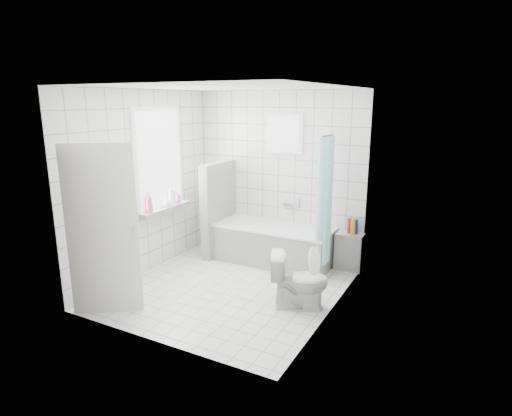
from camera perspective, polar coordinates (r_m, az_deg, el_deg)
The scene contains 19 objects.
ground at distance 5.86m, azimuth -3.45°, elevation -10.51°, with size 3.00×3.00×0.00m, color white.
ceiling at distance 5.33m, azimuth -3.88°, elevation 15.79°, with size 3.00×3.00×0.00m, color white.
wall_back at distance 6.75m, azimuth 3.01°, elevation 4.38°, with size 2.80×0.02×2.60m, color white.
wall_front at distance 4.28m, azimuth -14.15°, elevation -1.81°, with size 2.80×0.02×2.60m, color white.
wall_left at distance 6.28m, azimuth -14.64°, elevation 3.20°, with size 0.02×3.00×2.60m, color white.
wall_right at distance 4.89m, azimuth 10.52°, elevation 0.35°, with size 0.02×3.00×2.60m, color white.
window_left at distance 6.43m, azimuth -12.71°, elevation 6.26°, with size 0.01×0.90×1.40m, color white.
window_back at distance 6.59m, azimuth 3.71°, elevation 9.82°, with size 0.50×0.01×0.50m, color white.
window_sill at distance 6.54m, azimuth -12.06°, elevation -0.19°, with size 0.18×1.02×0.08m, color white.
door at distance 5.17m, azimuth -19.77°, elevation -2.93°, with size 0.04×0.80×2.00m, color silver.
bathtub at distance 6.63m, azimuth 2.39°, elevation -4.82°, with size 1.80×0.77×0.58m.
partition_wall at distance 6.91m, azimuth -5.00°, elevation -0.10°, with size 0.15×0.85×1.50m, color white.
tiled_ledge at distance 6.50m, azimuth 12.33°, elevation -5.69°, with size 0.40×0.24×0.55m, color white.
toilet at distance 5.22m, azimuth 5.80°, elevation -9.61°, with size 0.39×0.68×0.69m, color white.
curtain_rod at distance 5.95m, azimuth 9.88°, elevation 9.66°, with size 0.02×0.02×0.80m, color silver.
shower_curtain at distance 5.96m, azimuth 9.13°, elevation 0.94°, with size 0.14×0.48×1.78m, color #41BEBC, non-canonical shape.
tub_faucet at distance 6.72m, azimuth 4.43°, elevation 0.40°, with size 0.18×0.06×0.06m, color silver.
sill_bottles at distance 6.47m, azimuth -12.21°, elevation 1.27°, with size 0.18×0.77×0.33m.
ledge_bottles at distance 6.37m, azimuth 12.75°, elevation -2.41°, with size 0.16×0.17×0.25m.
Camera 1 is at (2.79, -4.54, 2.45)m, focal length 30.00 mm.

